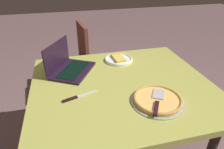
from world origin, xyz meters
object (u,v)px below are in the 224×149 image
(laptop, at_px, (68,66))
(table_knife, at_px, (77,97))
(pizza_plate, at_px, (118,59))
(dining_table, at_px, (122,92))
(pizza_tray, at_px, (158,100))
(chair_far, at_px, (75,59))

(laptop, bearing_deg, table_knife, -85.58)
(pizza_plate, bearing_deg, table_knife, -131.37)
(dining_table, distance_m, pizza_tray, 0.30)
(pizza_tray, xyz_separation_m, chair_far, (-0.42, 1.23, -0.25))
(pizza_plate, bearing_deg, dining_table, -101.32)
(pizza_plate, relative_size, chair_far, 0.26)
(pizza_plate, relative_size, table_knife, 1.05)
(laptop, xyz_separation_m, pizza_tray, (0.50, -0.53, -0.03))
(dining_table, relative_size, pizza_tray, 3.80)
(dining_table, distance_m, table_knife, 0.35)
(dining_table, xyz_separation_m, laptop, (-0.35, 0.27, 0.11))
(dining_table, xyz_separation_m, table_knife, (-0.33, -0.09, 0.07))
(table_knife, bearing_deg, chair_far, 87.12)
(pizza_plate, bearing_deg, pizza_tray, -83.01)
(pizza_plate, distance_m, pizza_tray, 0.62)
(pizza_plate, xyz_separation_m, pizza_tray, (0.08, -0.62, 0.00))
(laptop, xyz_separation_m, pizza_plate, (0.43, 0.09, -0.03))
(dining_table, relative_size, table_knife, 5.42)
(chair_far, bearing_deg, laptop, -96.61)
(laptop, distance_m, table_knife, 0.37)
(pizza_plate, height_order, table_knife, pizza_plate)
(laptop, xyz_separation_m, chair_far, (0.08, 0.71, -0.28))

